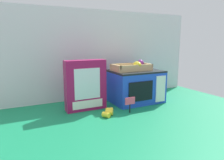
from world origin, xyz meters
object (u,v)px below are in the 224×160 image
(toy_microwave, at_px, (135,86))
(food_groups_crate, at_px, (133,67))
(cookie_set_box, at_px, (86,85))
(price_sign, at_px, (130,103))
(loose_toy_banana, at_px, (108,112))

(toy_microwave, distance_m, food_groups_crate, 0.14)
(toy_microwave, xyz_separation_m, cookie_set_box, (-0.39, -0.02, 0.05))
(cookie_set_box, bearing_deg, price_sign, -39.40)
(price_sign, bearing_deg, food_groups_crate, 55.27)
(price_sign, bearing_deg, loose_toy_banana, 169.99)
(cookie_set_box, relative_size, loose_toy_banana, 2.80)
(loose_toy_banana, bearing_deg, price_sign, -10.01)
(food_groups_crate, bearing_deg, loose_toy_banana, -147.06)
(toy_microwave, height_order, cookie_set_box, cookie_set_box)
(cookie_set_box, xyz_separation_m, price_sign, (0.23, -0.19, -0.10))
(toy_microwave, bearing_deg, price_sign, -129.56)
(food_groups_crate, relative_size, cookie_set_box, 0.84)
(toy_microwave, height_order, loose_toy_banana, toy_microwave)
(toy_microwave, xyz_separation_m, loose_toy_banana, (-0.31, -0.18, -0.10))
(food_groups_crate, relative_size, loose_toy_banana, 2.36)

